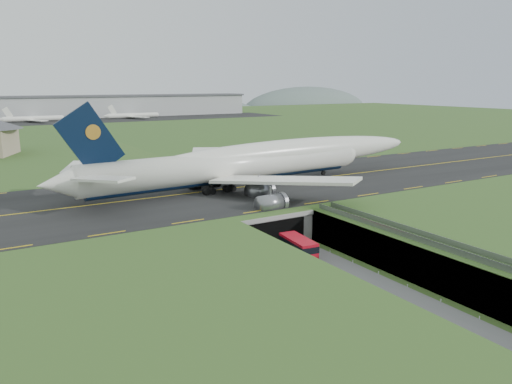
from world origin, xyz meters
TOP-DOWN VIEW (x-y plane):
  - ground at (0.00, 0.00)m, footprint 900.00×900.00m
  - airfield_deck at (0.00, 0.00)m, footprint 800.00×800.00m
  - trench_road at (0.00, -7.50)m, footprint 12.00×75.00m
  - taxiway at (0.00, 33.00)m, footprint 800.00×44.00m
  - tunnel_portal at (0.00, 16.71)m, footprint 17.00×22.30m
  - guideway at (11.00, -19.11)m, footprint 3.00×53.00m
  - jumbo_jet at (11.35, 34.07)m, footprint 100.31×63.37m
  - shuttle_tram at (-0.31, 0.97)m, footprint 4.16×8.92m
  - cargo_terminal at (-0.13, 299.41)m, footprint 320.00×67.00m
  - distant_hills at (64.38, 430.00)m, footprint 700.00×91.00m

SIDE VIEW (x-z plane):
  - distant_hills at x=64.38m, z-range -34.00..26.00m
  - ground at x=0.00m, z-range 0.00..0.00m
  - trench_road at x=0.00m, z-range 0.00..0.20m
  - shuttle_tram at x=-0.31m, z-range 0.16..3.65m
  - airfield_deck at x=0.00m, z-range 0.00..6.00m
  - tunnel_portal at x=0.00m, z-range 0.33..6.33m
  - guideway at x=11.00m, z-range 1.80..8.85m
  - taxiway at x=0.00m, z-range 6.00..6.18m
  - jumbo_jet at x=11.35m, z-range 1.16..22.16m
  - cargo_terminal at x=-0.13m, z-range 6.16..21.76m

